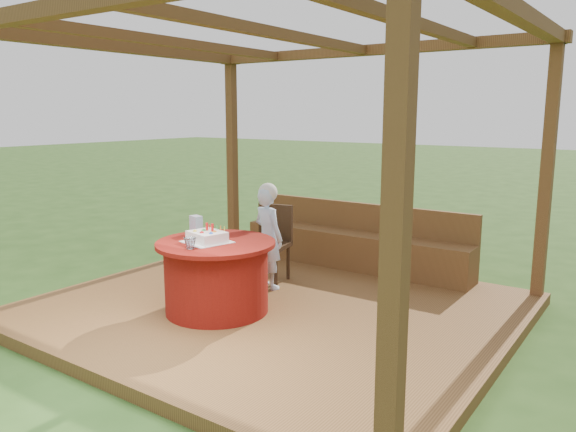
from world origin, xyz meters
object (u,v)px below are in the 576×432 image
object	(u,v)px
bench	(355,247)
chair	(271,239)
table	(217,276)
gift_bag	(196,225)
birthday_cake	(207,237)
drinking_glass	(190,243)
elderly_woman	(268,235)

from	to	relation	value
bench	chair	distance (m)	1.18
table	gift_bag	xyz separation A→B (m)	(-0.40, 0.15, 0.44)
bench	birthday_cake	bearing A→B (deg)	-100.03
drinking_glass	birthday_cake	bearing A→B (deg)	101.67
bench	table	xyz separation A→B (m)	(-0.35, -2.19, 0.09)
chair	table	bearing A→B (deg)	-80.67
bench	elderly_woman	distance (m)	1.39
chair	gift_bag	size ratio (longest dim) A/B	4.68
elderly_woman	bench	bearing A→B (deg)	73.05
chair	birthday_cake	bearing A→B (deg)	-83.44
birthday_cake	chair	bearing A→B (deg)	96.56
elderly_woman	birthday_cake	bearing A→B (deg)	-90.37
bench	drinking_glass	xyz separation A→B (m)	(-0.34, -2.54, 0.49)
bench	elderly_woman	bearing A→B (deg)	-106.95
elderly_woman	birthday_cake	distance (m)	0.98
elderly_woman	drinking_glass	xyz separation A→B (m)	(0.05, -1.25, 0.16)
chair	elderly_woman	size ratio (longest dim) A/B	0.74
elderly_woman	birthday_cake	xyz separation A→B (m)	(-0.01, -0.97, 0.16)
chair	gift_bag	xyz separation A→B (m)	(-0.21, -1.00, 0.31)
elderly_woman	gift_bag	xyz separation A→B (m)	(-0.36, -0.75, 0.20)
table	elderly_woman	distance (m)	0.93
elderly_woman	birthday_cake	size ratio (longest dim) A/B	2.47
birthday_cake	elderly_woman	bearing A→B (deg)	89.63
bench	elderly_woman	size ratio (longest dim) A/B	2.55
gift_bag	drinking_glass	bearing A→B (deg)	-34.66
gift_bag	birthday_cake	bearing A→B (deg)	-15.63
chair	gift_bag	distance (m)	1.07
gift_bag	chair	bearing A→B (deg)	94.28
chair	birthday_cake	xyz separation A→B (m)	(0.14, -1.22, 0.27)
birthday_cake	gift_bag	world-z (taller)	gift_bag
bench	table	distance (m)	2.22
elderly_woman	drinking_glass	distance (m)	1.27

